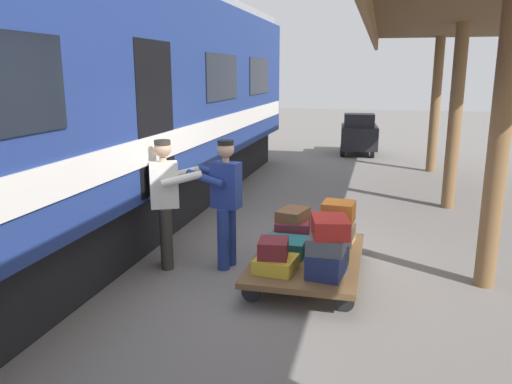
{
  "coord_description": "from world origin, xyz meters",
  "views": [
    {
      "loc": [
        -0.8,
        6.3,
        2.55
      ],
      "look_at": [
        0.61,
        0.57,
        1.15
      ],
      "focal_mm": 35.71,
      "sensor_mm": 36.0,
      "label": 1
    }
  ],
  "objects_px": {
    "train_car": "(56,108)",
    "porter_in_overalls": "(225,199)",
    "suitcase_red_plastic": "(330,227)",
    "suitcase_yellow_case": "(276,264)",
    "baggage_tug": "(359,135)",
    "suitcase_burgundy_valise": "(293,229)",
    "suitcase_maroon_trunk": "(273,248)",
    "suitcase_navy_fabric": "(327,263)",
    "porter_by_door": "(166,199)",
    "suitcase_olive_duffel": "(332,250)",
    "suitcase_slate_roller": "(328,243)",
    "suitcase_tan_vintage": "(336,234)",
    "suitcase_orange_carryall": "(338,212)",
    "suitcase_gray_aluminum": "(335,232)",
    "luggage_cart": "(308,259)",
    "suitcase_teal_softside": "(285,246)",
    "suitcase_brown_leather": "(293,214)"
  },
  "relations": [
    {
      "from": "suitcase_teal_softside",
      "to": "suitcase_maroon_trunk",
      "type": "xyz_separation_m",
      "value": [
        0.04,
        0.56,
        0.16
      ]
    },
    {
      "from": "train_car",
      "to": "suitcase_burgundy_valise",
      "type": "xyz_separation_m",
      "value": [
        -3.31,
        -0.31,
        -1.62
      ]
    },
    {
      "from": "train_car",
      "to": "suitcase_navy_fabric",
      "type": "relative_size",
      "value": 33.9
    },
    {
      "from": "suitcase_red_plastic",
      "to": "baggage_tug",
      "type": "height_order",
      "value": "baggage_tug"
    },
    {
      "from": "train_car",
      "to": "suitcase_burgundy_valise",
      "type": "distance_m",
      "value": 3.7
    },
    {
      "from": "suitcase_navy_fabric",
      "to": "luggage_cart",
      "type": "bearing_deg",
      "value": -63.14
    },
    {
      "from": "suitcase_orange_carryall",
      "to": "baggage_tug",
      "type": "xyz_separation_m",
      "value": [
        0.21,
        -10.2,
        -0.26
      ]
    },
    {
      "from": "suitcase_navy_fabric",
      "to": "porter_by_door",
      "type": "relative_size",
      "value": 0.29
    },
    {
      "from": "train_car",
      "to": "suitcase_tan_vintage",
      "type": "bearing_deg",
      "value": -175.49
    },
    {
      "from": "suitcase_slate_roller",
      "to": "porter_in_overalls",
      "type": "bearing_deg",
      "value": -24.97
    },
    {
      "from": "suitcase_teal_softside",
      "to": "suitcase_red_plastic",
      "type": "bearing_deg",
      "value": 137.32
    },
    {
      "from": "suitcase_maroon_trunk",
      "to": "suitcase_red_plastic",
      "type": "distance_m",
      "value": 0.72
    },
    {
      "from": "suitcase_olive_duffel",
      "to": "baggage_tug",
      "type": "distance_m",
      "value": 10.21
    },
    {
      "from": "suitcase_navy_fabric",
      "to": "train_car",
      "type": "bearing_deg",
      "value": -12.32
    },
    {
      "from": "train_car",
      "to": "suitcase_maroon_trunk",
      "type": "xyz_separation_m",
      "value": [
        -3.28,
        0.83,
        -1.51
      ]
    },
    {
      "from": "suitcase_tan_vintage",
      "to": "suitcase_gray_aluminum",
      "type": "relative_size",
      "value": 0.88
    },
    {
      "from": "train_car",
      "to": "suitcase_burgundy_valise",
      "type": "bearing_deg",
      "value": -174.7
    },
    {
      "from": "suitcase_tan_vintage",
      "to": "luggage_cart",
      "type": "bearing_deg",
      "value": 63.14
    },
    {
      "from": "luggage_cart",
      "to": "suitcase_red_plastic",
      "type": "height_order",
      "value": "suitcase_red_plastic"
    },
    {
      "from": "suitcase_red_plastic",
      "to": "porter_by_door",
      "type": "relative_size",
      "value": 0.3
    },
    {
      "from": "suitcase_tan_vintage",
      "to": "baggage_tug",
      "type": "bearing_deg",
      "value": -89.18
    },
    {
      "from": "suitcase_gray_aluminum",
      "to": "suitcase_slate_roller",
      "type": "xyz_separation_m",
      "value": [
        0.03,
        0.55,
        0.04
      ]
    },
    {
      "from": "suitcase_teal_softside",
      "to": "porter_in_overalls",
      "type": "xyz_separation_m",
      "value": [
        0.83,
        -0.12,
        0.54
      ]
    },
    {
      "from": "suitcase_olive_duffel",
      "to": "suitcase_slate_roller",
      "type": "relative_size",
      "value": 1.01
    },
    {
      "from": "suitcase_teal_softside",
      "to": "suitcase_burgundy_valise",
      "type": "relative_size",
      "value": 0.87
    },
    {
      "from": "suitcase_navy_fabric",
      "to": "suitcase_maroon_trunk",
      "type": "relative_size",
      "value": 1.32
    },
    {
      "from": "suitcase_burgundy_valise",
      "to": "suitcase_brown_leather",
      "type": "distance_m",
      "value": 0.22
    },
    {
      "from": "train_car",
      "to": "porter_in_overalls",
      "type": "distance_m",
      "value": 2.74
    },
    {
      "from": "suitcase_olive_duffel",
      "to": "porter_in_overalls",
      "type": "bearing_deg",
      "value": -4.7
    },
    {
      "from": "suitcase_maroon_trunk",
      "to": "suitcase_orange_carryall",
      "type": "height_order",
      "value": "suitcase_orange_carryall"
    },
    {
      "from": "suitcase_teal_softside",
      "to": "suitcase_navy_fabric",
      "type": "bearing_deg",
      "value": 135.37
    },
    {
      "from": "suitcase_yellow_case",
      "to": "suitcase_burgundy_valise",
      "type": "bearing_deg",
      "value": -90.0
    },
    {
      "from": "suitcase_tan_vintage",
      "to": "suitcase_slate_roller",
      "type": "relative_size",
      "value": 0.84
    },
    {
      "from": "suitcase_burgundy_valise",
      "to": "baggage_tug",
      "type": "bearing_deg",
      "value": -92.67
    },
    {
      "from": "luggage_cart",
      "to": "suitcase_red_plastic",
      "type": "bearing_deg",
      "value": 119.29
    },
    {
      "from": "suitcase_gray_aluminum",
      "to": "suitcase_maroon_trunk",
      "type": "xyz_separation_m",
      "value": [
        0.66,
        0.57,
        -0.08
      ]
    },
    {
      "from": "suitcase_olive_duffel",
      "to": "porter_by_door",
      "type": "xyz_separation_m",
      "value": [
        2.16,
        0.06,
        0.53
      ]
    },
    {
      "from": "suitcase_navy_fabric",
      "to": "suitcase_brown_leather",
      "type": "bearing_deg",
      "value": -62.97
    },
    {
      "from": "suitcase_gray_aluminum",
      "to": "suitcase_brown_leather",
      "type": "relative_size",
      "value": 1.08
    },
    {
      "from": "suitcase_red_plastic",
      "to": "suitcase_yellow_case",
      "type": "bearing_deg",
      "value": 1.8
    },
    {
      "from": "suitcase_yellow_case",
      "to": "suitcase_orange_carryall",
      "type": "relative_size",
      "value": 1.22
    },
    {
      "from": "suitcase_olive_duffel",
      "to": "suitcase_brown_leather",
      "type": "height_order",
      "value": "suitcase_brown_leather"
    },
    {
      "from": "suitcase_navy_fabric",
      "to": "suitcase_gray_aluminum",
      "type": "xyz_separation_m",
      "value": [
        -0.03,
        -0.59,
        0.2
      ]
    },
    {
      "from": "porter_by_door",
      "to": "train_car",
      "type": "bearing_deg",
      "value": -10.69
    },
    {
      "from": "suitcase_maroon_trunk",
      "to": "suitcase_navy_fabric",
      "type": "bearing_deg",
      "value": 177.94
    },
    {
      "from": "suitcase_slate_roller",
      "to": "suitcase_red_plastic",
      "type": "height_order",
      "value": "suitcase_red_plastic"
    },
    {
      "from": "suitcase_navy_fabric",
      "to": "suitcase_yellow_case",
      "type": "height_order",
      "value": "suitcase_navy_fabric"
    },
    {
      "from": "suitcase_olive_duffel",
      "to": "porter_by_door",
      "type": "distance_m",
      "value": 2.23
    },
    {
      "from": "luggage_cart",
      "to": "suitcase_teal_softside",
      "type": "bearing_deg",
      "value": 0.0
    },
    {
      "from": "suitcase_yellow_case",
      "to": "suitcase_gray_aluminum",
      "type": "relative_size",
      "value": 0.87
    }
  ]
}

